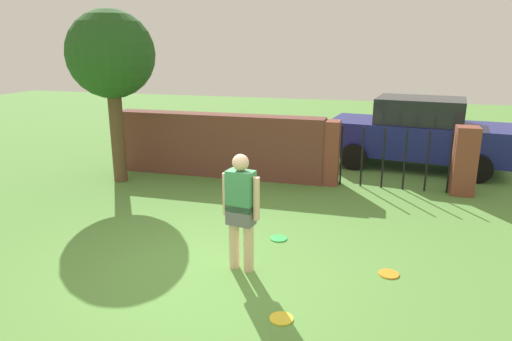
# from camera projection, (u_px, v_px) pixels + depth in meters

# --- Properties ---
(ground_plane) EXTENTS (40.00, 40.00, 0.00)m
(ground_plane) POSITION_uv_depth(u_px,v_px,m) (211.00, 272.00, 6.20)
(ground_plane) COLOR #568C3D
(brick_wall) EXTENTS (4.90, 0.50, 1.44)m
(brick_wall) POSITION_uv_depth(u_px,v_px,m) (218.00, 145.00, 10.55)
(brick_wall) COLOR brown
(brick_wall) RESTS_ON ground
(tree) EXTENTS (1.84, 1.84, 3.69)m
(tree) POSITION_uv_depth(u_px,v_px,m) (111.00, 57.00, 9.58)
(tree) COLOR brown
(tree) RESTS_ON ground
(person) EXTENTS (0.53, 0.28, 1.62)m
(person) POSITION_uv_depth(u_px,v_px,m) (241.00, 207.00, 6.04)
(person) COLOR beige
(person) RESTS_ON ground
(fence_gate) EXTENTS (3.16, 0.44, 1.40)m
(fence_gate) POSITION_uv_depth(u_px,v_px,m) (394.00, 157.00, 9.56)
(fence_gate) COLOR brown
(fence_gate) RESTS_ON ground
(car) EXTENTS (4.40, 2.37, 1.72)m
(car) POSITION_uv_depth(u_px,v_px,m) (418.00, 133.00, 11.22)
(car) COLOR navy
(car) RESTS_ON ground
(frisbee_green) EXTENTS (0.27, 0.27, 0.02)m
(frisbee_green) POSITION_uv_depth(u_px,v_px,m) (279.00, 238.00, 7.23)
(frisbee_green) COLOR green
(frisbee_green) RESTS_ON ground
(frisbee_orange) EXTENTS (0.27, 0.27, 0.02)m
(frisbee_orange) POSITION_uv_depth(u_px,v_px,m) (389.00, 274.00, 6.12)
(frisbee_orange) COLOR orange
(frisbee_orange) RESTS_ON ground
(frisbee_yellow) EXTENTS (0.27, 0.27, 0.02)m
(frisbee_yellow) POSITION_uv_depth(u_px,v_px,m) (281.00, 319.00, 5.13)
(frisbee_yellow) COLOR yellow
(frisbee_yellow) RESTS_ON ground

